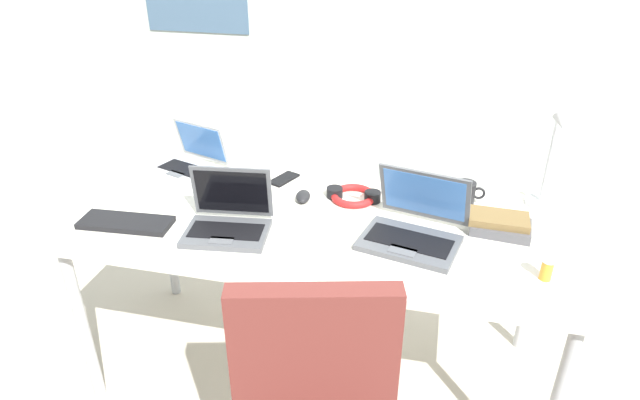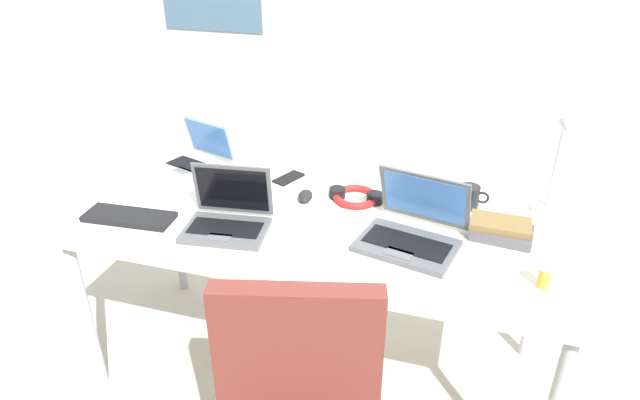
{
  "view_description": "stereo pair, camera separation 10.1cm",
  "coord_description": "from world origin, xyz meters",
  "px_view_note": "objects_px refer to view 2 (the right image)",
  "views": [
    {
      "loc": [
        0.39,
        -1.67,
        1.74
      ],
      "look_at": [
        0.0,
        0.0,
        0.82
      ],
      "focal_mm": 30.47,
      "sensor_mm": 36.0,
      "label": 1
    },
    {
      "loc": [
        0.49,
        -1.64,
        1.74
      ],
      "look_at": [
        0.0,
        0.0,
        0.82
      ],
      "focal_mm": 30.47,
      "sensor_mm": 36.0,
      "label": 2
    }
  ],
  "objects_px": {
    "cell_phone": "(289,178)",
    "pill_bottle": "(544,276)",
    "computer_mouse": "(305,196)",
    "book_stack": "(501,230)",
    "laptop_mid_desk": "(228,217)",
    "laptop_back_right": "(198,159)",
    "headphones": "(356,196)",
    "laptop_far_corner": "(412,230)",
    "coffee_mug": "(469,197)",
    "external_keyboard": "(129,217)",
    "desk_lamp": "(558,166)"
  },
  "relations": [
    {
      "from": "desk_lamp",
      "to": "laptop_mid_desk",
      "type": "xyz_separation_m",
      "value": [
        -1.09,
        -0.43,
        -0.15
      ]
    },
    {
      "from": "computer_mouse",
      "to": "book_stack",
      "type": "height_order",
      "value": "book_stack"
    },
    {
      "from": "laptop_far_corner",
      "to": "cell_phone",
      "type": "relative_size",
      "value": 2.77
    },
    {
      "from": "cell_phone",
      "to": "coffee_mug",
      "type": "xyz_separation_m",
      "value": [
        0.74,
        -0.03,
        0.04
      ]
    },
    {
      "from": "laptop_far_corner",
      "to": "laptop_back_right",
      "type": "bearing_deg",
      "value": 160.98
    },
    {
      "from": "computer_mouse",
      "to": "coffee_mug",
      "type": "distance_m",
      "value": 0.62
    },
    {
      "from": "external_keyboard",
      "to": "book_stack",
      "type": "height_order",
      "value": "book_stack"
    },
    {
      "from": "laptop_back_right",
      "to": "computer_mouse",
      "type": "distance_m",
      "value": 0.56
    },
    {
      "from": "desk_lamp",
      "to": "laptop_far_corner",
      "type": "height_order",
      "value": "desk_lamp"
    },
    {
      "from": "laptop_mid_desk",
      "to": "laptop_far_corner",
      "type": "relative_size",
      "value": 0.83
    },
    {
      "from": "laptop_far_corner",
      "to": "computer_mouse",
      "type": "height_order",
      "value": "laptop_far_corner"
    },
    {
      "from": "computer_mouse",
      "to": "cell_phone",
      "type": "height_order",
      "value": "computer_mouse"
    },
    {
      "from": "laptop_mid_desk",
      "to": "computer_mouse",
      "type": "xyz_separation_m",
      "value": [
        0.2,
        0.28,
        -0.03
      ]
    },
    {
      "from": "cell_phone",
      "to": "external_keyboard",
      "type": "bearing_deg",
      "value": -109.92
    },
    {
      "from": "external_keyboard",
      "to": "book_stack",
      "type": "xyz_separation_m",
      "value": [
        1.3,
        0.26,
        0.02
      ]
    },
    {
      "from": "laptop_far_corner",
      "to": "pill_bottle",
      "type": "height_order",
      "value": "laptop_far_corner"
    },
    {
      "from": "laptop_far_corner",
      "to": "computer_mouse",
      "type": "distance_m",
      "value": 0.48
    },
    {
      "from": "desk_lamp",
      "to": "laptop_far_corner",
      "type": "relative_size",
      "value": 1.06
    },
    {
      "from": "cell_phone",
      "to": "headphones",
      "type": "bearing_deg",
      "value": 5.12
    },
    {
      "from": "laptop_mid_desk",
      "to": "cell_phone",
      "type": "relative_size",
      "value": 2.3
    },
    {
      "from": "laptop_mid_desk",
      "to": "external_keyboard",
      "type": "relative_size",
      "value": 0.95
    },
    {
      "from": "computer_mouse",
      "to": "laptop_mid_desk",
      "type": "bearing_deg",
      "value": -134.03
    },
    {
      "from": "pill_bottle",
      "to": "laptop_mid_desk",
      "type": "bearing_deg",
      "value": 177.68
    },
    {
      "from": "laptop_mid_desk",
      "to": "computer_mouse",
      "type": "relative_size",
      "value": 3.25
    },
    {
      "from": "external_keyboard",
      "to": "pill_bottle",
      "type": "relative_size",
      "value": 4.18
    },
    {
      "from": "external_keyboard",
      "to": "book_stack",
      "type": "bearing_deg",
      "value": 7.61
    },
    {
      "from": "headphones",
      "to": "book_stack",
      "type": "bearing_deg",
      "value": -12.47
    },
    {
      "from": "laptop_mid_desk",
      "to": "laptop_far_corner",
      "type": "height_order",
      "value": "laptop_far_corner"
    },
    {
      "from": "desk_lamp",
      "to": "laptop_back_right",
      "type": "height_order",
      "value": "desk_lamp"
    },
    {
      "from": "book_stack",
      "to": "laptop_back_right",
      "type": "bearing_deg",
      "value": 170.33
    },
    {
      "from": "laptop_mid_desk",
      "to": "book_stack",
      "type": "xyz_separation_m",
      "value": [
        0.93,
        0.22,
        -0.01
      ]
    },
    {
      "from": "computer_mouse",
      "to": "book_stack",
      "type": "distance_m",
      "value": 0.73
    },
    {
      "from": "desk_lamp",
      "to": "computer_mouse",
      "type": "xyz_separation_m",
      "value": [
        -0.9,
        -0.15,
        -0.18
      ]
    },
    {
      "from": "cell_phone",
      "to": "pill_bottle",
      "type": "height_order",
      "value": "pill_bottle"
    },
    {
      "from": "laptop_mid_desk",
      "to": "laptop_back_right",
      "type": "bearing_deg",
      "value": 128.59
    },
    {
      "from": "cell_phone",
      "to": "pill_bottle",
      "type": "bearing_deg",
      "value": -3.21
    },
    {
      "from": "book_stack",
      "to": "pill_bottle",
      "type": "bearing_deg",
      "value": -64.64
    },
    {
      "from": "cell_phone",
      "to": "coffee_mug",
      "type": "bearing_deg",
      "value": 20.22
    },
    {
      "from": "desk_lamp",
      "to": "coffee_mug",
      "type": "relative_size",
      "value": 3.54
    },
    {
      "from": "external_keyboard",
      "to": "cell_phone",
      "type": "bearing_deg",
      "value": 43.42
    },
    {
      "from": "pill_bottle",
      "to": "coffee_mug",
      "type": "height_order",
      "value": "coffee_mug"
    },
    {
      "from": "pill_bottle",
      "to": "coffee_mug",
      "type": "distance_m",
      "value": 0.5
    },
    {
      "from": "laptop_back_right",
      "to": "desk_lamp",
      "type": "bearing_deg",
      "value": -0.14
    },
    {
      "from": "laptop_mid_desk",
      "to": "pill_bottle",
      "type": "xyz_separation_m",
      "value": [
        1.05,
        -0.04,
        -0.0
      ]
    },
    {
      "from": "pill_bottle",
      "to": "cell_phone",
      "type": "bearing_deg",
      "value": 153.93
    },
    {
      "from": "laptop_back_right",
      "to": "cell_phone",
      "type": "relative_size",
      "value": 2.4
    },
    {
      "from": "cell_phone",
      "to": "headphones",
      "type": "xyz_separation_m",
      "value": [
        0.31,
        -0.1,
        0.01
      ]
    },
    {
      "from": "laptop_back_right",
      "to": "laptop_mid_desk",
      "type": "bearing_deg",
      "value": -51.41
    },
    {
      "from": "external_keyboard",
      "to": "pill_bottle",
      "type": "bearing_deg",
      "value": -3.62
    },
    {
      "from": "laptop_back_right",
      "to": "headphones",
      "type": "relative_size",
      "value": 1.52
    }
  ]
}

